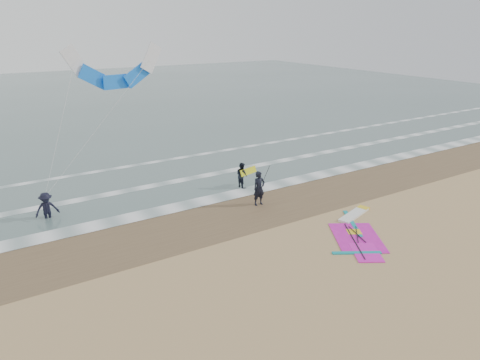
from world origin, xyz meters
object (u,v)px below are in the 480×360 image
person_walking (242,175)px  surf_kite (115,71)px  windsurf_rig (357,231)px  person_wading (46,203)px  person_standing (259,188)px

person_walking → surf_kite: bearing=39.2°
windsurf_rig → person_walking: (-1.62, 7.90, 0.75)m
windsurf_rig → person_walking: 8.10m
person_walking → person_wading: size_ratio=0.88×
person_standing → person_wading: bearing=159.1°
person_standing → person_walking: person_standing is taller
windsurf_rig → surf_kite: (-7.07, 13.45, 6.68)m
person_wading → surf_kite: bearing=35.8°
person_standing → surf_kite: 11.21m
windsurf_rig → surf_kite: size_ratio=0.60×
person_standing → surf_kite: size_ratio=0.23×
person_standing → person_walking: (0.60, 2.76, -0.18)m
surf_kite → person_standing: bearing=-59.8°
person_walking → surf_kite: size_ratio=0.19×
surf_kite → person_wading: bearing=-141.4°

